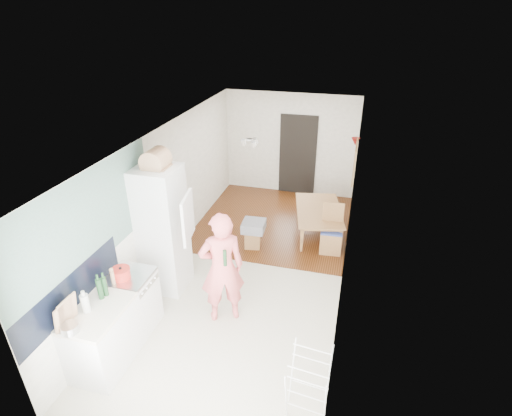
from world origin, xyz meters
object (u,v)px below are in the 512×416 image
at_px(dining_chair, 332,230).
at_px(person, 221,259).
at_px(drying_rack, 308,387).
at_px(stool, 253,238).
at_px(dining_table, 319,223).

bearing_deg(dining_chair, person, -125.65).
distance_m(dining_chair, drying_rack, 3.57).
distance_m(person, stool, 2.20).
bearing_deg(stool, dining_chair, 9.30).
relative_size(person, stool, 5.46).
bearing_deg(person, stool, -114.68).
height_order(dining_table, dining_chair, dining_chair).
xyz_separation_m(person, stool, (-0.10, 2.02, -0.87)).
relative_size(dining_chair, drying_rack, 1.08).
bearing_deg(dining_table, dining_chair, -165.78).
distance_m(dining_chair, stool, 1.54).
distance_m(person, dining_table, 3.19).
relative_size(stool, drying_rack, 0.44).
distance_m(person, drying_rack, 2.06).
bearing_deg(drying_rack, stool, 121.46).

